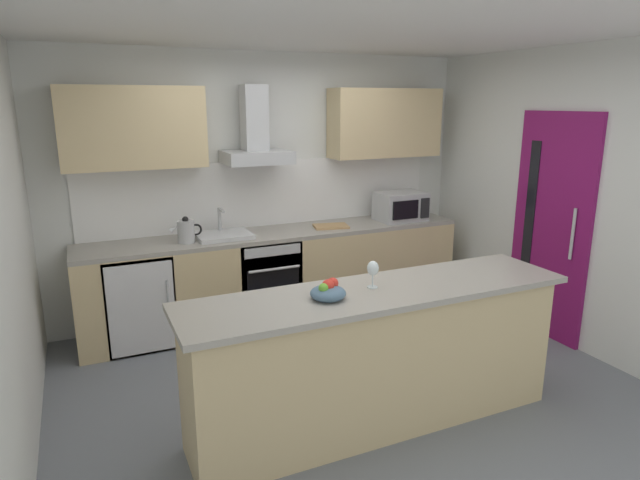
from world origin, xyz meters
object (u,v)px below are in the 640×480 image
at_px(oven, 264,277).
at_px(microwave, 401,206).
at_px(fruit_bowl, 328,292).
at_px(chopping_board, 331,226).
at_px(sink, 224,235).
at_px(range_hood, 256,139).
at_px(kettle, 186,231).
at_px(refrigerator, 138,298).
at_px(wine_glass, 373,269).

height_order(oven, microwave, microwave).
bearing_deg(fruit_bowl, chopping_board, 63.96).
relative_size(sink, range_hood, 0.69).
bearing_deg(kettle, microwave, 0.15).
bearing_deg(refrigerator, oven, 0.13).
relative_size(kettle, range_hood, 0.40).
relative_size(oven, refrigerator, 0.94).
relative_size(oven, chopping_board, 2.35).
bearing_deg(refrigerator, sink, 0.98).
bearing_deg(wine_glass, range_hood, 92.69).
xyz_separation_m(oven, sink, (-0.38, 0.01, 0.47)).
bearing_deg(fruit_bowl, microwave, 47.88).
distance_m(refrigerator, sink, 0.95).
bearing_deg(fruit_bowl, wine_glass, 10.83).
distance_m(refrigerator, wine_glass, 2.41).
xyz_separation_m(range_hood, wine_glass, (0.10, -2.07, -0.70)).
bearing_deg(kettle, oven, 2.66).
xyz_separation_m(refrigerator, chopping_board, (1.90, -0.02, 0.49)).
bearing_deg(chopping_board, refrigerator, 179.37).
distance_m(microwave, wine_glass, 2.39).
bearing_deg(oven, refrigerator, -179.87).
relative_size(microwave, fruit_bowl, 2.27).
bearing_deg(sink, kettle, -172.70).
xyz_separation_m(refrigerator, range_hood, (1.18, 0.13, 1.36)).
height_order(range_hood, chopping_board, range_hood).
bearing_deg(range_hood, oven, -90.00).
bearing_deg(wine_glass, chopping_board, 72.07).
relative_size(kettle, fruit_bowl, 1.31).
relative_size(sink, kettle, 1.73).
height_order(sink, kettle, sink).
bearing_deg(oven, fruit_bowl, -97.15).
xyz_separation_m(refrigerator, kettle, (0.46, -0.03, 0.58)).
xyz_separation_m(microwave, wine_glass, (-1.44, -1.91, 0.04)).
height_order(range_hood, fruit_bowl, range_hood).
bearing_deg(microwave, oven, 178.96).
relative_size(sink, fruit_bowl, 2.27).
xyz_separation_m(wine_glass, fruit_bowl, (-0.35, -0.07, -0.08)).
bearing_deg(microwave, chopping_board, 179.71).
height_order(oven, kettle, kettle).
height_order(kettle, chopping_board, kettle).
xyz_separation_m(refrigerator, wine_glass, (1.28, -1.93, 0.66)).
bearing_deg(fruit_bowl, kettle, 103.53).
distance_m(microwave, kettle, 2.26).
height_order(oven, chopping_board, chopping_board).
bearing_deg(range_hood, chopping_board, -12.08).
bearing_deg(range_hood, sink, -162.53).
bearing_deg(kettle, sink, 7.30).
distance_m(wine_glass, chopping_board, 2.02).
bearing_deg(sink, microwave, -1.16).
distance_m(refrigerator, kettle, 0.74).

